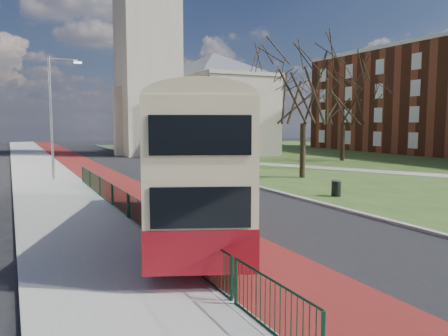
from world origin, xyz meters
TOP-DOWN VIEW (x-y plane):
  - ground at (0.00, 0.00)m, footprint 160.00×160.00m
  - road_carriageway at (1.50, 20.00)m, footprint 9.00×120.00m
  - bus_lane at (-1.20, 20.00)m, footprint 3.40×120.00m
  - pavement_west at (-5.00, 20.00)m, footprint 4.00×120.00m
  - kerb_west at (-3.00, 20.00)m, footprint 0.25×120.00m
  - kerb_east at (6.10, 22.00)m, footprint 0.25×80.00m
  - grass_green at (26.00, 22.00)m, footprint 40.00×80.00m
  - footpath at (20.00, 10.00)m, footprint 18.84×32.82m
  - pedestrian_railing at (-2.95, 4.00)m, footprint 0.07×24.00m
  - gothic_church at (12.56, 38.00)m, footprint 16.38×18.00m
  - streetlamp at (-4.35, 18.00)m, footprint 2.13×0.18m
  - bus at (-1.21, 0.83)m, footprint 6.69×11.30m
  - winter_tree_near at (11.29, 11.87)m, footprint 8.24×8.24m
  - winter_tree_far at (23.08, 21.20)m, footprint 8.16×8.16m
  - litter_bin at (8.21, 4.72)m, footprint 0.61×0.61m

SIDE VIEW (x-z plane):
  - ground at x=0.00m, z-range 0.00..0.00m
  - road_carriageway at x=1.50m, z-range 0.00..0.01m
  - bus_lane at x=-1.20m, z-range 0.00..0.01m
  - grass_green at x=26.00m, z-range 0.00..0.04m
  - footpath at x=20.00m, z-range 0.04..0.07m
  - pavement_west at x=-5.00m, z-range 0.00..0.12m
  - kerb_west at x=-3.00m, z-range 0.00..0.13m
  - kerb_east at x=6.10m, z-range 0.00..0.13m
  - litter_bin at x=8.21m, z-range 0.04..0.90m
  - pedestrian_railing at x=-2.95m, z-range -0.01..1.11m
  - bus at x=-1.21m, z-range 0.33..5.00m
  - streetlamp at x=-4.35m, z-range 0.59..8.59m
  - winter_tree_far at x=23.08m, z-range 1.83..11.12m
  - winter_tree_near at x=11.29m, z-range 1.92..11.63m
  - gothic_church at x=12.56m, z-range -6.87..33.13m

